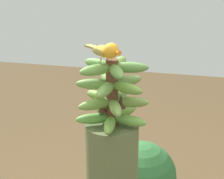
% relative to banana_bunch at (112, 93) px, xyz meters
% --- Properties ---
extents(banana_bunch, '(0.30, 0.31, 0.28)m').
position_rel_banana_bunch_xyz_m(banana_bunch, '(0.00, 0.00, 0.00)').
color(banana_bunch, brown).
rests_on(banana_bunch, banana_tree).
extents(perched_bird, '(0.18, 0.16, 0.08)m').
position_rel_banana_bunch_xyz_m(perched_bird, '(0.01, 0.04, 0.19)').
color(perched_bird, '#C68933').
rests_on(perched_bird, banana_bunch).
extents(tropical_shrub, '(0.47, 0.47, 0.49)m').
position_rel_banana_bunch_xyz_m(tropical_shrub, '(-0.02, -0.74, -0.86)').
color(tropical_shrub, brown).
rests_on(tropical_shrub, ground).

